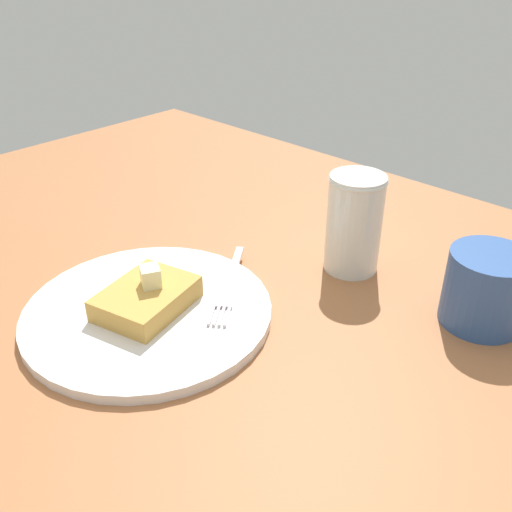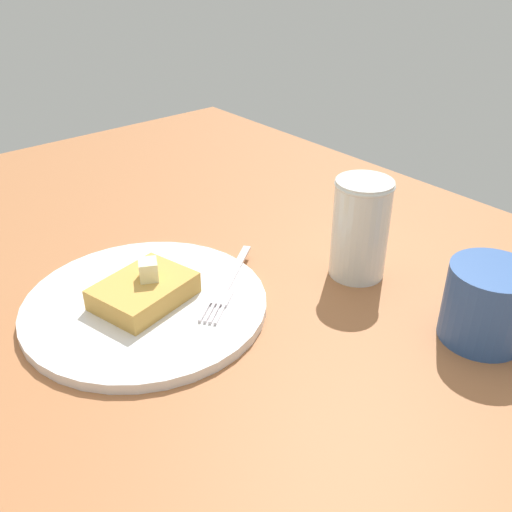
{
  "view_description": "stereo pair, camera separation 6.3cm",
  "coord_description": "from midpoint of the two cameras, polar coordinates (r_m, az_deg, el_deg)",
  "views": [
    {
      "loc": [
        40.17,
        -19.49,
        38.49
      ],
      "look_at": [
        3.1,
        19.9,
        6.88
      ],
      "focal_mm": 40.0,
      "sensor_mm": 36.0,
      "label": 1
    },
    {
      "loc": [
        44.47,
        -14.94,
        38.49
      ],
      "look_at": [
        3.1,
        19.9,
        6.88
      ],
      "focal_mm": 40.0,
      "sensor_mm": 36.0,
      "label": 2
    }
  ],
  "objects": [
    {
      "name": "table_surface",
      "position": [
        0.59,
        -14.04,
        -10.03
      ],
      "size": [
        121.75,
        121.75,
        2.38
      ],
      "primitive_type": "cube",
      "color": "#A1633B",
      "rests_on": "ground"
    },
    {
      "name": "plate",
      "position": [
        0.62,
        -8.18,
        -4.89
      ],
      "size": [
        26.14,
        26.14,
        1.13
      ],
      "color": "silver",
      "rests_on": "table_surface"
    },
    {
      "name": "toast_slice_center",
      "position": [
        0.61,
        -8.3,
        -3.59
      ],
      "size": [
        9.63,
        11.38,
        2.4
      ],
      "primitive_type": "cube",
      "rotation": [
        0.0,
        0.0,
        0.24
      ],
      "color": "gold",
      "rests_on": "plate"
    },
    {
      "name": "butter_pat_primary",
      "position": [
        0.6,
        -7.83,
        -1.47
      ],
      "size": [
        2.79,
        2.7,
        2.15
      ],
      "primitive_type": "cube",
      "rotation": [
        0.0,
        0.0,
        2.66
      ],
      "color": "#F0EAAF",
      "rests_on": "toast_slice_center"
    },
    {
      "name": "fork",
      "position": [
        0.63,
        -0.13,
        -3.11
      ],
      "size": [
        10.58,
        13.78,
        0.36
      ],
      "color": "silver",
      "rests_on": "plate"
    },
    {
      "name": "syrup_jar",
      "position": [
        0.67,
        12.98,
        2.1
      ],
      "size": [
        6.71,
        6.71,
        11.88
      ],
      "color": "#562C11",
      "rests_on": "table_surface"
    },
    {
      "name": "coffee_mug",
      "position": [
        0.61,
        24.99,
        -4.52
      ],
      "size": [
        11.01,
        8.34,
        7.98
      ],
      "color": "#2F5393",
      "rests_on": "table_surface"
    }
  ]
}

